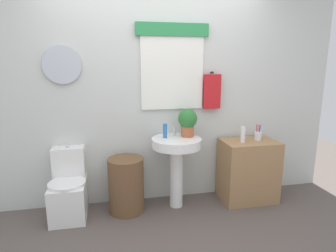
{
  "coord_description": "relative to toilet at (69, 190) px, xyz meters",
  "views": [
    {
      "loc": [
        -0.5,
        -2.08,
        1.61
      ],
      "look_at": [
        0.08,
        0.8,
        0.97
      ],
      "focal_mm": 30.05,
      "sensor_mm": 36.0,
      "label": 1
    }
  ],
  "objects": [
    {
      "name": "back_wall",
      "position": [
        1.0,
        0.26,
        1.02
      ],
      "size": [
        4.4,
        0.18,
        2.6
      ],
      "color": "silver",
      "rests_on": "ground_plane"
    },
    {
      "name": "toilet",
      "position": [
        0.0,
        0.0,
        0.0
      ],
      "size": [
        0.38,
        0.51,
        0.75
      ],
      "color": "white",
      "rests_on": "ground_plane"
    },
    {
      "name": "laundry_hamper",
      "position": [
        0.61,
        -0.03,
        0.02
      ],
      "size": [
        0.39,
        0.39,
        0.62
      ],
      "primitive_type": "cylinder",
      "color": "brown",
      "rests_on": "ground_plane"
    },
    {
      "name": "pedestal_sink",
      "position": [
        1.18,
        -0.03,
        0.34
      ],
      "size": [
        0.55,
        0.55,
        0.81
      ],
      "color": "white",
      "rests_on": "ground_plane"
    },
    {
      "name": "faucet",
      "position": [
        1.18,
        0.09,
        0.58
      ],
      "size": [
        0.03,
        0.03,
        0.1
      ],
      "primitive_type": "cylinder",
      "color": "silver",
      "rests_on": "pedestal_sink"
    },
    {
      "name": "wooden_cabinet",
      "position": [
        2.07,
        -0.03,
        0.08
      ],
      "size": [
        0.64,
        0.44,
        0.74
      ],
      "primitive_type": "cube",
      "color": "#9E754C",
      "rests_on": "ground_plane"
    },
    {
      "name": "soap_bottle",
      "position": [
        1.06,
        0.02,
        0.61
      ],
      "size": [
        0.05,
        0.05,
        0.16
      ],
      "primitive_type": "cylinder",
      "color": "#2D6BB7",
      "rests_on": "pedestal_sink"
    },
    {
      "name": "potted_plant",
      "position": [
        1.32,
        0.03,
        0.71
      ],
      "size": [
        0.22,
        0.22,
        0.31
      ],
      "color": "#AD5B38",
      "rests_on": "pedestal_sink"
    },
    {
      "name": "lotion_bottle",
      "position": [
        1.95,
        -0.07,
        0.54
      ],
      "size": [
        0.05,
        0.05,
        0.18
      ],
      "primitive_type": "cylinder",
      "color": "white",
      "rests_on": "wooden_cabinet"
    },
    {
      "name": "toothbrush_cup",
      "position": [
        2.18,
        -0.01,
        0.51
      ],
      "size": [
        0.08,
        0.08,
        0.19
      ],
      "color": "silver",
      "rests_on": "wooden_cabinet"
    }
  ]
}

